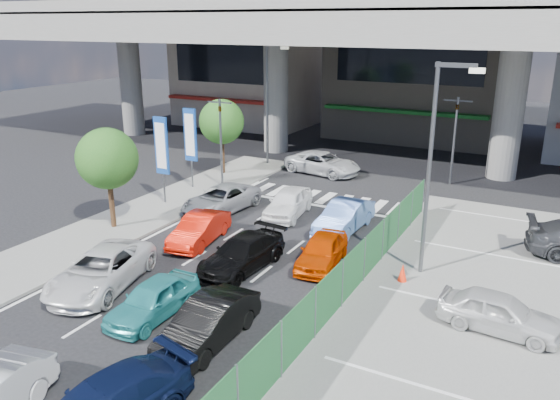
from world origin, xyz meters
The scene contains 27 objects.
ground centered at (0.00, 0.00, 0.00)m, with size 120.00×120.00×0.00m, color black.
parking_lot centered at (11.00, 2.00, 0.03)m, with size 12.00×28.00×0.06m, color slate.
sidewalk_left centered at (-7.00, 4.00, 0.06)m, with size 4.00×30.00×0.12m, color slate.
fence_run centered at (5.30, 1.00, 0.90)m, with size 0.16×22.00×1.80m, color #1D552A, non-canonical shape.
expressway centered at (0.00, 22.00, 8.76)m, with size 64.00×14.00×10.75m.
building_west centered at (-16.00, 31.97, 6.49)m, with size 12.00×10.90×13.00m.
building_center centered at (0.00, 32.97, 7.49)m, with size 14.00×10.90×15.00m.
traffic_light_left centered at (-6.20, 12.00, 3.94)m, with size 1.60×1.24×5.20m.
traffic_light_right centered at (5.50, 19.00, 3.94)m, with size 1.60×1.24×5.20m.
street_lamp_right centered at (7.17, 6.00, 4.77)m, with size 1.65×0.22×8.00m.
street_lamp_left centered at (-6.33, 18.00, 4.77)m, with size 1.65×0.22×8.00m.
signboard_near centered at (-7.20, 7.99, 3.06)m, with size 0.80×0.14×4.70m.
signboard_far centered at (-7.60, 10.99, 3.06)m, with size 0.80×0.14×4.70m.
tree_near centered at (-7.00, 4.00, 3.39)m, with size 2.80×2.80×4.80m.
tree_far centered at (-7.80, 14.50, 3.39)m, with size 2.80×2.80×4.80m.
sedan_white_mid_left centered at (-3.03, -0.69, 0.69)m, with size 2.29×4.97×1.38m, color silver.
taxi_teal_mid centered at (0.02, -1.41, 0.63)m, with size 1.48×3.69×1.26m, color teal.
hatch_black_mid_right centered at (2.53, -1.87, 0.67)m, with size 1.43×4.09×1.35m, color black.
taxi_orange_left centered at (-2.38, 4.48, 0.64)m, with size 1.36×3.89×1.28m, color #BD1406.
sedan_black_mid centered at (0.68, 3.09, 0.64)m, with size 1.78×4.38×1.27m, color black.
taxi_orange_right centered at (3.32, 4.85, 0.63)m, with size 1.49×3.71×1.26m, color #CC3700.
wagon_silver_front_left centered at (-3.90, 8.47, 0.65)m, with size 2.16×4.68×1.30m, color #9C9DA3.
sedan_white_front_mid centered at (-0.55, 9.46, 0.69)m, with size 1.63×4.05×1.38m, color white.
kei_truck_front_right centered at (2.70, 8.85, 0.69)m, with size 1.46×4.19×1.38m, color #618BDC.
crossing_wagon_silver centered at (-2.24, 17.66, 0.68)m, with size 2.27×4.92×1.37m, color silver.
parked_sedan_white centered at (10.20, 2.89, 0.69)m, with size 1.49×3.71×1.26m, color silver.
traffic_cone centered at (6.60, 4.88, 0.40)m, with size 0.35×0.35×0.68m, color #FC2A0E.
Camera 1 is at (11.21, -13.61, 9.30)m, focal length 35.00 mm.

